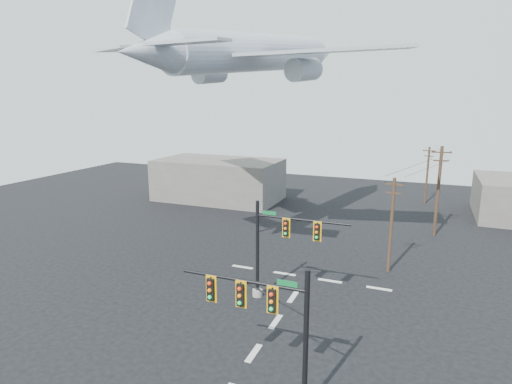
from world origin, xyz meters
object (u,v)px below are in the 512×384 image
at_px(utility_pole_a, 391,224).
at_px(utility_pole_b, 438,190).
at_px(signal_mast_near, 273,328).
at_px(signal_mast_far, 276,249).
at_px(utility_pole_c, 427,174).
at_px(airliner, 255,53).

distance_m(utility_pole_a, utility_pole_b, 13.00).
height_order(signal_mast_near, utility_pole_a, utility_pole_a).
relative_size(signal_mast_far, utility_pole_c, 0.92).
height_order(signal_mast_near, utility_pole_b, utility_pole_b).
bearing_deg(signal_mast_far, signal_mast_near, -71.40).
bearing_deg(utility_pole_c, utility_pole_a, -94.58).
relative_size(signal_mast_near, utility_pole_b, 0.74).
xyz_separation_m(utility_pole_b, utility_pole_c, (-1.19, 15.42, -0.91)).
xyz_separation_m(utility_pole_b, airliner, (-17.33, -10.24, 13.90)).
height_order(utility_pole_c, airliner, airliner).
distance_m(utility_pole_b, utility_pole_c, 15.49).
bearing_deg(signal_mast_far, utility_pole_a, 49.79).
distance_m(signal_mast_far, utility_pole_b, 24.05).
xyz_separation_m(utility_pole_c, airliner, (-16.15, -25.66, 14.81)).
xyz_separation_m(utility_pole_a, airliner, (-13.54, 2.16, 14.71)).
height_order(signal_mast_far, utility_pole_b, utility_pole_b).
distance_m(utility_pole_a, airliner, 20.11).
distance_m(utility_pole_b, airliner, 24.46).
bearing_deg(signal_mast_far, airliner, 118.98).
relative_size(utility_pole_b, utility_pole_c, 1.21).
xyz_separation_m(signal_mast_far, utility_pole_a, (7.45, 8.82, 0.33)).
relative_size(utility_pole_c, airliner, 0.26).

